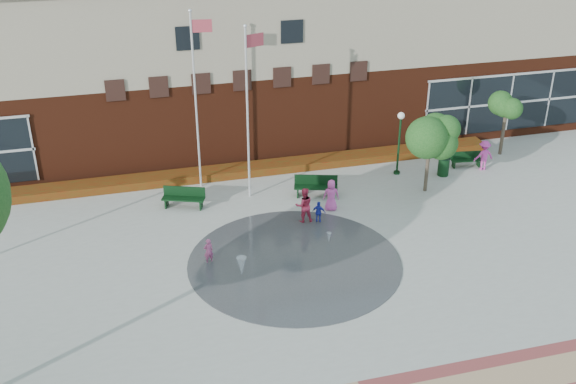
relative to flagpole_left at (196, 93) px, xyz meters
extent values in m
plane|color=#666056|center=(2.47, -10.75, -4.71)|extent=(120.00, 120.00, 0.00)
cube|color=#A8A8A0|center=(2.47, -6.75, -4.70)|extent=(46.00, 18.00, 0.01)
cylinder|color=#383A3D|center=(2.47, -7.75, -4.70)|extent=(8.40, 8.40, 0.01)
cube|color=#542010|center=(2.47, 6.75, -2.46)|extent=(44.00, 10.00, 4.50)
cube|color=gray|center=(2.47, 6.75, 2.04)|extent=(44.00, 10.00, 4.50)
cube|color=black|center=(17.47, 1.73, -2.59)|extent=(10.00, 0.12, 3.19)
cube|color=black|center=(-0.03, 1.73, 2.09)|extent=(1.10, 0.10, 1.10)
cube|color=black|center=(4.97, 1.73, 2.09)|extent=(1.10, 0.10, 1.10)
cube|color=#990704|center=(2.47, 0.85, -4.71)|extent=(26.00, 1.20, 0.40)
cylinder|color=white|center=(-0.05, 0.01, -0.55)|extent=(0.10, 0.10, 8.32)
sphere|color=white|center=(-0.05, 0.01, 3.67)|extent=(0.16, 0.16, 0.16)
cube|color=#AC3846|center=(0.41, -0.06, 3.01)|extent=(0.91, 0.15, 0.56)
cylinder|color=white|center=(2.00, -1.65, -0.76)|extent=(0.10, 0.10, 7.90)
sphere|color=white|center=(2.00, -1.65, 3.24)|extent=(0.16, 0.16, 0.16)
cube|color=#AC3846|center=(2.43, -1.49, 2.59)|extent=(0.86, 0.34, 0.56)
cylinder|color=black|center=(9.66, -1.15, -3.24)|extent=(0.10, 0.10, 2.94)
cylinder|color=black|center=(9.66, -1.15, -4.64)|extent=(0.31, 0.31, 0.14)
sphere|color=silver|center=(9.66, -1.15, -1.61)|extent=(0.35, 0.35, 0.35)
cube|color=black|center=(-1.13, -2.03, -4.23)|extent=(1.98, 1.19, 0.06)
cube|color=black|center=(-1.05, -1.81, -3.98)|extent=(1.81, 0.75, 0.48)
cube|color=black|center=(4.97, -2.51, -4.20)|extent=(2.09, 1.14, 0.07)
cube|color=black|center=(5.04, -2.28, -3.95)|extent=(1.93, 0.66, 0.50)
cube|color=black|center=(13.41, -1.32, -4.31)|extent=(1.63, 0.67, 0.05)
cube|color=black|center=(13.44, -1.13, -4.11)|extent=(1.58, 0.28, 0.40)
cylinder|color=black|center=(11.81, -1.93, -4.24)|extent=(0.56, 0.56, 0.93)
cylinder|color=black|center=(11.81, -1.93, -3.76)|extent=(0.59, 0.59, 0.06)
cylinder|color=#3F3328|center=(10.18, -3.30, -3.43)|extent=(0.17, 0.17, 2.55)
cylinder|color=#3F3328|center=(16.00, -0.29, -3.65)|extent=(0.18, 0.18, 2.12)
cone|color=white|center=(0.28, -8.14, -4.71)|extent=(0.39, 0.39, 0.76)
cone|color=white|center=(4.23, -6.71, -4.71)|extent=(0.20, 0.20, 0.45)
imported|color=#C75089|center=(-0.78, -6.90, -4.18)|extent=(0.44, 0.34, 1.06)
imported|color=#CE3052|center=(3.75, -4.68, -3.90)|extent=(0.82, 0.65, 1.60)
imported|color=#E24EB3|center=(5.24, -3.94, -3.97)|extent=(0.80, 0.62, 1.46)
imported|color=#2734C1|center=(4.35, -4.93, -4.20)|extent=(0.63, 0.50, 1.01)
imported|color=#DB3CAD|center=(14.07, -1.81, -3.92)|extent=(1.02, 0.60, 1.57)
camera|label=1|loc=(-3.68, -29.34, 9.51)|focal=42.00mm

